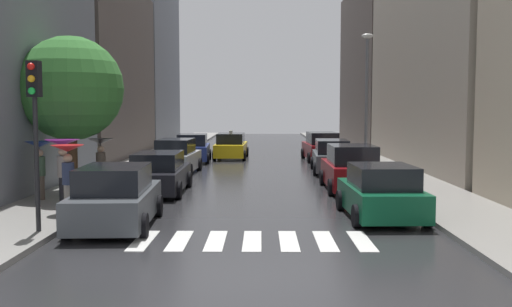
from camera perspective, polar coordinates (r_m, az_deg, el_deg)
ground_plane at (r=34.81m, az=0.16°, el=-0.85°), size 28.00×72.00×0.04m
sidewalk_left at (r=35.45m, az=-10.40°, el=-0.68°), size 3.00×72.00×0.15m
sidewalk_right at (r=35.37m, az=10.75°, el=-0.70°), size 3.00×72.00×0.15m
crosswalk_stripes at (r=14.43m, az=-0.37°, el=-8.60°), size 5.85×2.20×0.01m
building_left_mid at (r=38.72m, az=-16.48°, el=7.83°), size 6.00×15.00×11.19m
building_left_far at (r=53.03m, az=-11.85°, el=9.43°), size 6.00×13.47×15.68m
building_right_far at (r=50.63m, az=12.96°, el=8.39°), size 6.00×16.31×13.46m
parked_car_left_nearest at (r=16.41m, az=-13.69°, el=-4.31°), size 2.33×4.56×1.70m
parked_car_left_second at (r=22.52m, az=-9.54°, el=-1.97°), size 2.12×4.73×1.58m
parked_car_left_third at (r=28.84m, az=-7.86°, el=-0.39°), size 2.19×4.49×1.73m
parked_car_left_fourth at (r=35.01m, az=-6.27°, el=0.47°), size 2.27×4.35×1.68m
parked_car_right_nearest at (r=17.55m, az=12.25°, el=-3.85°), size 2.26×4.15×1.60m
parked_car_right_second at (r=23.21m, az=9.37°, el=-1.54°), size 2.16×4.48×1.81m
parked_car_right_third at (r=29.45m, az=7.47°, el=-0.34°), size 2.15×4.74×1.66m
parked_car_right_fourth at (r=35.69m, az=6.49°, el=0.60°), size 2.28×4.84×1.76m
taxi_midroad at (r=37.05m, az=-2.48°, el=0.69°), size 2.18×4.55×1.81m
pedestrian_foreground at (r=22.34m, az=-15.07°, el=-0.06°), size 0.92×0.92×1.98m
pedestrian_near_tree at (r=19.73m, az=-18.53°, el=-0.23°), size 1.10×1.10×2.11m
pedestrian_by_kerb at (r=20.90m, az=-20.57°, el=-0.45°), size 0.94×0.94×1.99m
pedestrian_far_side at (r=18.12m, az=-18.06°, el=-1.02°), size 0.96×0.96×2.02m
street_tree_left at (r=22.20m, az=-17.80°, el=6.11°), size 3.80×3.80×5.73m
traffic_light_left_corner at (r=15.50m, az=-21.00°, el=4.24°), size 0.30×0.42×4.30m
lamp_post_right at (r=29.88m, az=10.86°, el=6.05°), size 0.60×0.28×6.83m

